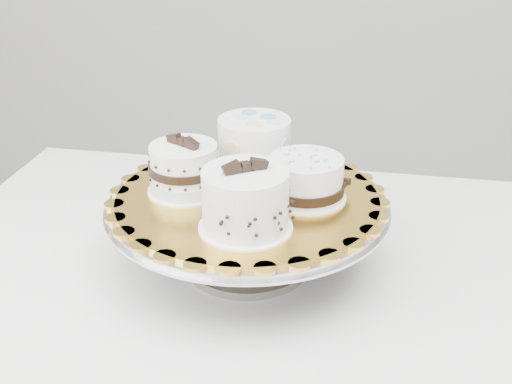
# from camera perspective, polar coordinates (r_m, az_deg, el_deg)

# --- Properties ---
(table) EXTENTS (1.18, 0.84, 0.75)m
(table) POSITION_cam_1_polar(r_m,az_deg,el_deg) (1.02, 2.03, -10.85)
(table) COLOR white
(table) RESTS_ON floor
(cake_stand) EXTENTS (0.41, 0.41, 0.11)m
(cake_stand) POSITION_cam_1_polar(r_m,az_deg,el_deg) (0.93, -0.76, -2.51)
(cake_stand) COLOR gray
(cake_stand) RESTS_ON table
(cake_board) EXTENTS (0.48, 0.48, 0.01)m
(cake_board) POSITION_cam_1_polar(r_m,az_deg,el_deg) (0.92, -0.77, -0.47)
(cake_board) COLOR #C58429
(cake_board) RESTS_ON cake_stand
(cake_swirl) EXTENTS (0.15, 0.15, 0.10)m
(cake_swirl) POSITION_cam_1_polar(r_m,az_deg,el_deg) (0.81, -0.95, -0.85)
(cake_swirl) COLOR white
(cake_swirl) RESTS_ON cake_board
(cake_banded) EXTENTS (0.13, 0.13, 0.09)m
(cake_banded) POSITION_cam_1_polar(r_m,az_deg,el_deg) (0.92, -6.39, 1.94)
(cake_banded) COLOR white
(cake_banded) RESTS_ON cake_board
(cake_dots) EXTENTS (0.13, 0.13, 0.08)m
(cake_dots) POSITION_cam_1_polar(r_m,az_deg,el_deg) (0.99, -0.16, 4.31)
(cake_dots) COLOR white
(cake_dots) RESTS_ON cake_board
(cake_ribbon) EXTENTS (0.14, 0.14, 0.06)m
(cake_ribbon) POSITION_cam_1_polar(r_m,az_deg,el_deg) (0.90, 4.52, 1.13)
(cake_ribbon) COLOR white
(cake_ribbon) RESTS_ON cake_board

